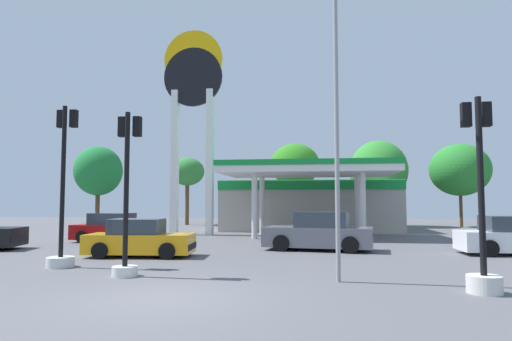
{
  "coord_description": "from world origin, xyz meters",
  "views": [
    {
      "loc": [
        3.31,
        -9.31,
        2.05
      ],
      "look_at": [
        0.17,
        13.67,
        3.65
      ],
      "focal_mm": 31.42,
      "sensor_mm": 36.0,
      "label": 1
    }
  ],
  "objects": [
    {
      "name": "traffic_signal_1",
      "position": [
        -1.94,
        2.57,
        1.78
      ],
      "size": [
        0.69,
        0.7,
        4.55
      ],
      "color": "silver",
      "rests_on": "ground"
    },
    {
      "name": "tree_2",
      "position": [
        1.43,
        29.36,
        5.18
      ],
      "size": [
        4.23,
        4.23,
        7.05
      ],
      "color": "brown",
      "rests_on": "ground"
    },
    {
      "name": "tree_4",
      "position": [
        14.67,
        28.35,
        4.58
      ],
      "size": [
        4.7,
        4.7,
        6.68
      ],
      "color": "brown",
      "rests_on": "ground"
    },
    {
      "name": "station_pole_sign",
      "position": [
        -4.38,
        17.64,
        8.13
      ],
      "size": [
        3.74,
        0.56,
        12.88
      ],
      "color": "white",
      "rests_on": "ground"
    },
    {
      "name": "traffic_signal_2",
      "position": [
        -4.67,
        3.91,
        1.59
      ],
      "size": [
        0.84,
        0.84,
        5.1
      ],
      "color": "silver",
      "rests_on": "ground"
    },
    {
      "name": "car_3",
      "position": [
        -3.27,
        6.78,
        0.63
      ],
      "size": [
        4.04,
        2.06,
        1.4
      ],
      "color": "black",
      "rests_on": "ground"
    },
    {
      "name": "tree_1",
      "position": [
        -8.01,
        28.87,
        4.62
      ],
      "size": [
        2.98,
        2.98,
        5.92
      ],
      "color": "brown",
      "rests_on": "ground"
    },
    {
      "name": "ground_plane",
      "position": [
        0.0,
        0.0,
        0.0
      ],
      "size": [
        90.0,
        90.0,
        0.0
      ],
      "primitive_type": "plane",
      "color": "#56565B",
      "rests_on": "ground"
    },
    {
      "name": "gas_station",
      "position": [
        2.8,
        22.49,
        2.03
      ],
      "size": [
        12.29,
        12.65,
        4.25
      ],
      "color": "#ADA89E",
      "rests_on": "ground"
    },
    {
      "name": "car_4",
      "position": [
        -6.87,
        12.25,
        0.66
      ],
      "size": [
        4.19,
        2.09,
        1.46
      ],
      "color": "black",
      "rests_on": "ground"
    },
    {
      "name": "corner_streetlamp",
      "position": [
        3.83,
        2.28,
        4.71
      ],
      "size": [
        0.24,
        1.48,
        7.97
      ],
      "color": "gray",
      "rests_on": "ground"
    },
    {
      "name": "car_2",
      "position": [
        3.37,
        9.9,
        0.73
      ],
      "size": [
        4.72,
        2.54,
        1.61
      ],
      "color": "black",
      "rests_on": "ground"
    },
    {
      "name": "tree_0",
      "position": [
        -16.72,
        29.57,
        4.85
      ],
      "size": [
        4.38,
        4.38,
        7.14
      ],
      "color": "brown",
      "rests_on": "ground"
    },
    {
      "name": "traffic_signal_0",
      "position": [
        6.99,
        1.47,
        1.37
      ],
      "size": [
        0.76,
        0.76,
        4.45
      ],
      "color": "silver",
      "rests_on": "ground"
    },
    {
      "name": "tree_3",
      "position": [
        8.37,
        28.66,
        4.6
      ],
      "size": [
        4.74,
        4.74,
        7.08
      ],
      "color": "brown",
      "rests_on": "ground"
    }
  ]
}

